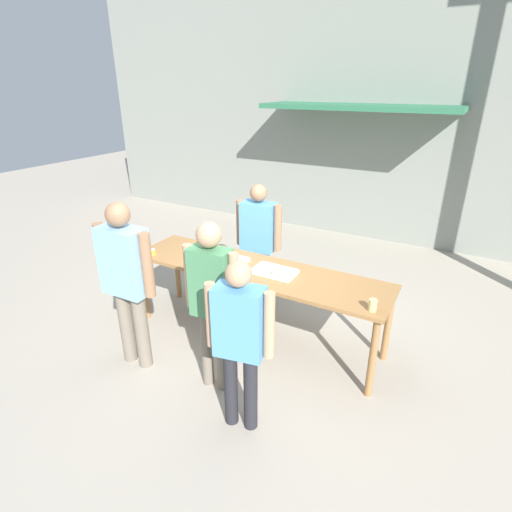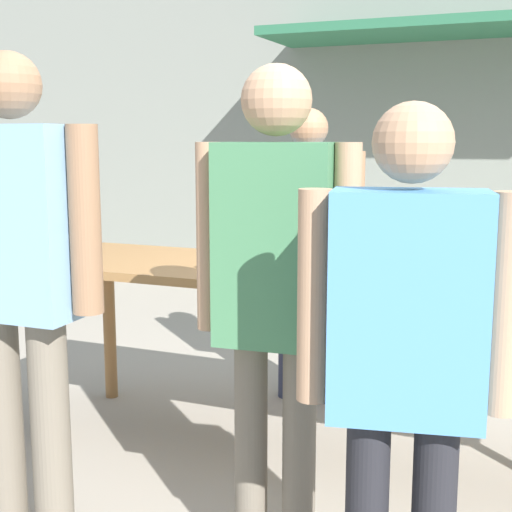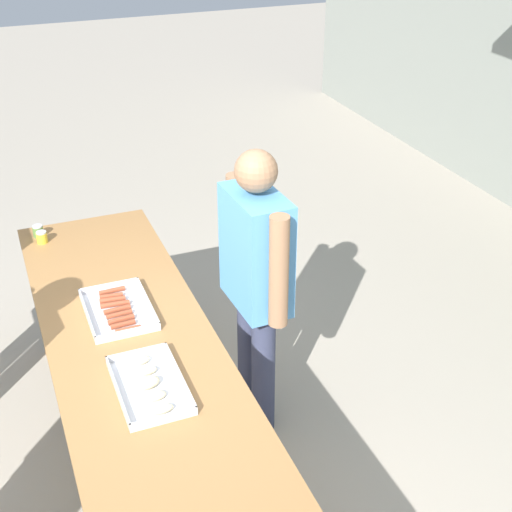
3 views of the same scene
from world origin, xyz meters
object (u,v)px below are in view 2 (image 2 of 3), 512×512
at_px(food_tray_buns, 388,272).
at_px(person_customer_waiting_in_line, 276,279).
at_px(person_server_behind_table, 307,231).
at_px(person_customer_holding_hotdog, 18,261).
at_px(condiment_jar_mustard, 49,255).
at_px(food_tray_sausages, 256,264).
at_px(condiment_jar_ketchup, 65,256).
at_px(person_customer_with_cup, 406,350).

relative_size(food_tray_buns, person_customer_waiting_in_line, 0.27).
relative_size(person_server_behind_table, person_customer_holding_hotdog, 0.92).
bearing_deg(condiment_jar_mustard, person_customer_holding_hotdog, -58.29).
bearing_deg(person_customer_holding_hotdog, food_tray_sausages, -117.42).
distance_m(condiment_jar_mustard, person_customer_holding_hotdog, 0.89).
bearing_deg(food_tray_sausages, person_customer_holding_hotdog, -116.24).
xyz_separation_m(condiment_jar_ketchup, person_server_behind_table, (0.89, 0.97, 0.05)).
bearing_deg(condiment_jar_ketchup, food_tray_sausages, 15.93).
bearing_deg(condiment_jar_mustard, condiment_jar_ketchup, 6.87).
distance_m(food_tray_sausages, person_customer_with_cup, 1.51).
bearing_deg(person_customer_waiting_in_line, food_tray_sausages, -68.76).
xyz_separation_m(food_tray_buns, person_customer_holding_hotdog, (-1.11, -1.02, 0.14)).
bearing_deg(person_customer_waiting_in_line, person_customer_holding_hotdog, 2.06).
distance_m(person_server_behind_table, person_customer_waiting_in_line, 1.68).
height_order(food_tray_buns, condiment_jar_ketchup, condiment_jar_ketchup).
bearing_deg(food_tray_buns, person_server_behind_table, 129.67).
height_order(food_tray_sausages, person_server_behind_table, person_server_behind_table).
xyz_separation_m(person_customer_with_cup, person_customer_waiting_in_line, (-0.47, 0.30, 0.10)).
relative_size(condiment_jar_mustard, person_customer_holding_hotdog, 0.04).
distance_m(food_tray_buns, person_server_behind_table, 0.94).
height_order(food_tray_buns, person_customer_with_cup, person_customer_with_cup).
xyz_separation_m(food_tray_sausages, person_customer_with_cup, (0.91, -1.20, 0.03)).
distance_m(food_tray_sausages, person_server_behind_table, 0.73).
bearing_deg(person_customer_holding_hotdog, person_customer_with_cup, 171.26).
xyz_separation_m(condiment_jar_ketchup, person_customer_holding_hotdog, (0.38, -0.76, 0.12)).
bearing_deg(condiment_jar_mustard, food_tray_buns, 9.42).
height_order(person_server_behind_table, person_customer_waiting_in_line, person_customer_waiting_in_line).
distance_m(condiment_jar_ketchup, person_customer_waiting_in_line, 1.47).
bearing_deg(food_tray_buns, person_customer_waiting_in_line, -100.96).
height_order(food_tray_buns, person_server_behind_table, person_server_behind_table).
bearing_deg(person_customer_with_cup, person_customer_holding_hotdog, -18.62).
height_order(food_tray_sausages, person_customer_waiting_in_line, person_customer_waiting_in_line).
xyz_separation_m(person_server_behind_table, person_customer_holding_hotdog, (-0.52, -1.74, 0.08)).
bearing_deg(person_customer_waiting_in_line, person_customer_with_cup, 143.41).
distance_m(person_customer_with_cup, person_customer_waiting_in_line, 0.57).
relative_size(food_tray_buns, condiment_jar_ketchup, 6.67).
relative_size(food_tray_sausages, person_customer_waiting_in_line, 0.26).
distance_m(condiment_jar_mustard, condiment_jar_ketchup, 0.09).
relative_size(condiment_jar_ketchup, person_customer_holding_hotdog, 0.04).
height_order(food_tray_sausages, condiment_jar_mustard, condiment_jar_mustard).
xyz_separation_m(condiment_jar_mustard, person_customer_waiting_in_line, (1.40, -0.64, 0.11)).
xyz_separation_m(food_tray_buns, person_customer_waiting_in_line, (-0.18, -0.91, 0.12)).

